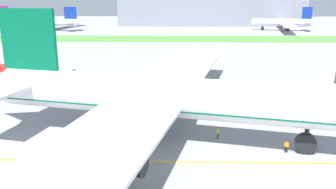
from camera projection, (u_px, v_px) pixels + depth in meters
name	position (u px, v px, depth m)	size (l,w,h in m)	color
ground_plane	(122.00, 148.00, 44.45)	(600.00, 600.00, 0.00)	gray
apron_taxi_line	(117.00, 161.00, 40.93)	(280.00, 0.36, 0.01)	yellow
grass_median_strip	(162.00, 39.00, 158.10)	(320.00, 24.00, 0.10)	#4C8438
airliner_foreground	(159.00, 97.00, 46.03)	(54.99, 89.24, 16.98)	white
ground_crew_wingwalker_port	(218.00, 131.00, 47.14)	(0.30, 0.59, 1.69)	black
ground_crew_marshaller_front	(83.00, 119.00, 51.91)	(0.55, 0.36, 1.65)	black
ground_crew_wingwalker_starboard	(286.00, 145.00, 42.87)	(0.48, 0.48, 1.64)	black
service_truck_fuel_bowser	(5.00, 70.00, 83.18)	(6.24, 3.67, 2.90)	#B21E19
parked_airliner_far_centre	(45.00, 22.00, 195.45)	(46.24, 75.97, 12.96)	white
parked_airliner_far_right	(284.00, 23.00, 193.85)	(35.24, 55.52, 12.96)	white
terminal_building	(211.00, 11.00, 227.44)	(118.13, 20.00, 18.00)	gray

